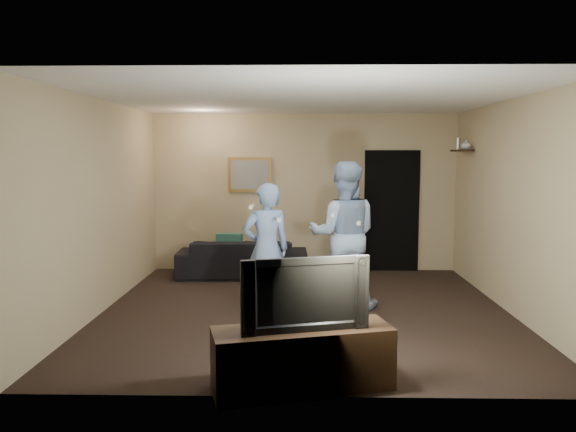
{
  "coord_description": "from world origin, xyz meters",
  "views": [
    {
      "loc": [
        -0.07,
        -6.81,
        1.93
      ],
      "look_at": [
        -0.22,
        0.3,
        1.15
      ],
      "focal_mm": 35.0,
      "sensor_mm": 36.0,
      "label": 1
    }
  ],
  "objects_px": {
    "tv_console": "(302,359)",
    "wii_player_right": "(344,235)",
    "wii_player_left": "(266,249)",
    "television": "(303,292)",
    "sofa": "(243,258)"
  },
  "relations": [
    {
      "from": "tv_console",
      "to": "wii_player_left",
      "type": "bearing_deg",
      "value": 86.51
    },
    {
      "from": "television",
      "to": "wii_player_left",
      "type": "height_order",
      "value": "wii_player_left"
    },
    {
      "from": "tv_console",
      "to": "sofa",
      "type": "bearing_deg",
      "value": 87.61
    },
    {
      "from": "sofa",
      "to": "wii_player_left",
      "type": "bearing_deg",
      "value": 101.73
    },
    {
      "from": "tv_console",
      "to": "wii_player_left",
      "type": "distance_m",
      "value": 2.27
    },
    {
      "from": "wii_player_left",
      "to": "television",
      "type": "bearing_deg",
      "value": -78.83
    },
    {
      "from": "tv_console",
      "to": "wii_player_right",
      "type": "distance_m",
      "value": 2.69
    },
    {
      "from": "wii_player_left",
      "to": "tv_console",
      "type": "bearing_deg",
      "value": -78.83
    },
    {
      "from": "tv_console",
      "to": "television",
      "type": "bearing_deg",
      "value": -14.66
    },
    {
      "from": "sofa",
      "to": "wii_player_right",
      "type": "xyz_separation_m",
      "value": [
        1.46,
        -1.73,
        0.63
      ]
    },
    {
      "from": "tv_console",
      "to": "wii_player_left",
      "type": "height_order",
      "value": "wii_player_left"
    },
    {
      "from": "sofa",
      "to": "television",
      "type": "height_order",
      "value": "television"
    },
    {
      "from": "tv_console",
      "to": "television",
      "type": "xyz_separation_m",
      "value": [
        0.0,
        0.0,
        0.57
      ]
    },
    {
      "from": "television",
      "to": "sofa",
      "type": "bearing_deg",
      "value": 87.61
    },
    {
      "from": "wii_player_right",
      "to": "tv_console",
      "type": "bearing_deg",
      "value": -101.72
    }
  ]
}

